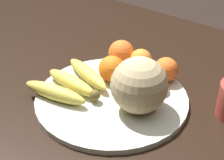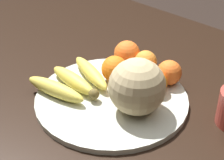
{
  "view_description": "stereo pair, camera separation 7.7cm",
  "coord_description": "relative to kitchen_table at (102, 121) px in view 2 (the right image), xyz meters",
  "views": [
    {
      "loc": [
        -0.5,
        0.61,
        1.35
      ],
      "look_at": [
        -0.04,
        -0.0,
        0.84
      ],
      "focal_mm": 60.0,
      "sensor_mm": 36.0,
      "label": 1
    },
    {
      "loc": [
        -0.56,
        0.56,
        1.35
      ],
      "look_at": [
        -0.04,
        -0.0,
        0.84
      ],
      "focal_mm": 60.0,
      "sensor_mm": 36.0,
      "label": 2
    }
  ],
  "objects": [
    {
      "name": "orange_back_right",
      "position": [
        -0.11,
        -0.09,
        0.13
      ],
      "size": [
        0.06,
        0.06,
        0.06
      ],
      "color": "orange",
      "rests_on": "fruit_bowl"
    },
    {
      "name": "orange_front_right",
      "position": [
        0.04,
        -0.15,
        0.14
      ],
      "size": [
        0.07,
        0.07,
        0.07
      ],
      "color": "orange",
      "rests_on": "fruit_bowl"
    },
    {
      "name": "orange_back_left",
      "position": [
        -0.02,
        -0.15,
        0.13
      ],
      "size": [
        0.06,
        0.06,
        0.06
      ],
      "color": "orange",
      "rests_on": "fruit_bowl"
    },
    {
      "name": "melon",
      "position": [
        -0.12,
        0.0,
        0.17
      ],
      "size": [
        0.14,
        0.14,
        0.14
      ],
      "color": "tan",
      "rests_on": "fruit_bowl"
    },
    {
      "name": "orange_front_left",
      "position": [
        0.01,
        -0.06,
        0.14
      ],
      "size": [
        0.07,
        0.07,
        0.07
      ],
      "color": "orange",
      "rests_on": "fruit_bowl"
    },
    {
      "name": "banana_bunch",
      "position": [
        0.07,
        0.04,
        0.12
      ],
      "size": [
        0.19,
        0.2,
        0.04
      ],
      "rotation": [
        0.0,
        0.0,
        6.2
      ],
      "color": "brown",
      "rests_on": "fruit_bowl"
    },
    {
      "name": "kitchen_table",
      "position": [
        0.0,
        0.0,
        0.0
      ],
      "size": [
        1.57,
        1.14,
        0.78
      ],
      "color": "black",
      "rests_on": "ground_plane"
    },
    {
      "name": "fruit_bowl",
      "position": [
        -0.04,
        -0.0,
        0.09
      ],
      "size": [
        0.39,
        0.39,
        0.01
      ],
      "color": "beige",
      "rests_on": "kitchen_table"
    },
    {
      "name": "produce_tag",
      "position": [
        -0.04,
        -0.06,
        0.1
      ],
      "size": [
        0.09,
        0.08,
        0.0
      ],
      "rotation": [
        0.0,
        0.0,
        0.77
      ],
      "color": "white",
      "rests_on": "fruit_bowl"
    },
    {
      "name": "orange_mid_center",
      "position": [
        -0.11,
        -0.15,
        0.13
      ],
      "size": [
        0.07,
        0.07,
        0.07
      ],
      "color": "orange",
      "rests_on": "fruit_bowl"
    }
  ]
}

